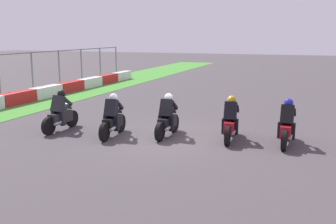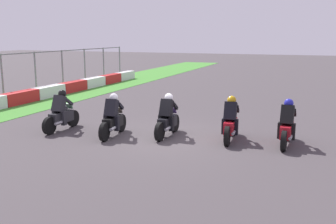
{
  "view_description": "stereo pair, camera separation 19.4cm",
  "coord_description": "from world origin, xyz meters",
  "px_view_note": "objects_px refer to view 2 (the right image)",
  "views": [
    {
      "loc": [
        -12.3,
        -4.62,
        3.52
      ],
      "look_at": [
        0.04,
        -0.02,
        0.9
      ],
      "focal_mm": 41.74,
      "sensor_mm": 36.0,
      "label": 1
    },
    {
      "loc": [
        -12.23,
        -4.8,
        3.52
      ],
      "look_at": [
        0.04,
        -0.02,
        0.9
      ],
      "focal_mm": 41.74,
      "sensor_mm": 36.0,
      "label": 2
    }
  ],
  "objects_px": {
    "rider_lane_c": "(167,119)",
    "rider_lane_d": "(113,119)",
    "rider_lane_b": "(231,122)",
    "rider_lane_e": "(61,114)",
    "rider_lane_a": "(287,127)"
  },
  "relations": [
    {
      "from": "rider_lane_b",
      "to": "rider_lane_d",
      "type": "distance_m",
      "value": 4.07
    },
    {
      "from": "rider_lane_c",
      "to": "rider_lane_d",
      "type": "distance_m",
      "value": 1.91
    },
    {
      "from": "rider_lane_e",
      "to": "rider_lane_d",
      "type": "bearing_deg",
      "value": -90.11
    },
    {
      "from": "rider_lane_e",
      "to": "rider_lane_a",
      "type": "bearing_deg",
      "value": -81.93
    },
    {
      "from": "rider_lane_c",
      "to": "rider_lane_e",
      "type": "bearing_deg",
      "value": 99.51
    },
    {
      "from": "rider_lane_b",
      "to": "rider_lane_c",
      "type": "bearing_deg",
      "value": 92.33
    },
    {
      "from": "rider_lane_c",
      "to": "rider_lane_d",
      "type": "bearing_deg",
      "value": 111.54
    },
    {
      "from": "rider_lane_b",
      "to": "rider_lane_e",
      "type": "distance_m",
      "value": 6.24
    },
    {
      "from": "rider_lane_a",
      "to": "rider_lane_d",
      "type": "height_order",
      "value": "same"
    },
    {
      "from": "rider_lane_a",
      "to": "rider_lane_d",
      "type": "distance_m",
      "value": 5.87
    },
    {
      "from": "rider_lane_b",
      "to": "rider_lane_e",
      "type": "bearing_deg",
      "value": 93.8
    },
    {
      "from": "rider_lane_a",
      "to": "rider_lane_c",
      "type": "bearing_deg",
      "value": 96.07
    },
    {
      "from": "rider_lane_d",
      "to": "rider_lane_a",
      "type": "bearing_deg",
      "value": -84.92
    },
    {
      "from": "rider_lane_b",
      "to": "rider_lane_d",
      "type": "xyz_separation_m",
      "value": [
        -0.93,
        3.96,
        0.0
      ]
    },
    {
      "from": "rider_lane_a",
      "to": "rider_lane_d",
      "type": "xyz_separation_m",
      "value": [
        -0.99,
        5.78,
        0.0
      ]
    }
  ]
}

